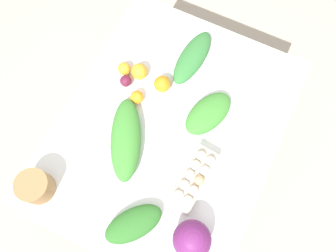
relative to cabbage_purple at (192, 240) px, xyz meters
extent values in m
plane|color=#B2A899|center=(-0.41, -0.31, -0.85)|extent=(8.00, 8.00, 0.00)
cube|color=silver|center=(-0.41, -0.31, -0.09)|extent=(1.28, 1.01, 0.03)
cylinder|color=tan|center=(-0.99, -0.76, -0.48)|extent=(0.06, 0.06, 0.74)
cylinder|color=tan|center=(0.17, -0.76, -0.48)|extent=(0.06, 0.06, 0.74)
cylinder|color=tan|center=(-0.99, 0.13, -0.48)|extent=(0.06, 0.06, 0.74)
sphere|color=#6B2366|center=(0.00, 0.00, 0.00)|extent=(0.16, 0.16, 0.16)
cube|color=beige|center=(-0.23, -0.10, -0.05)|extent=(0.30, 0.13, 0.06)
sphere|color=white|center=(-0.34, -0.11, -0.01)|extent=(0.04, 0.04, 0.04)
sphere|color=white|center=(-0.29, -0.12, -0.01)|extent=(0.04, 0.04, 0.04)
sphere|color=white|center=(-0.24, -0.12, -0.01)|extent=(0.04, 0.04, 0.04)
sphere|color=white|center=(-0.19, -0.12, -0.01)|extent=(0.04, 0.04, 0.04)
sphere|color=white|center=(-0.14, -0.13, -0.01)|extent=(0.04, 0.04, 0.04)
sphere|color=white|center=(-0.33, -0.07, -0.01)|extent=(0.04, 0.04, 0.04)
sphere|color=white|center=(-0.28, -0.07, -0.01)|extent=(0.04, 0.04, 0.04)
sphere|color=tan|center=(-0.23, -0.07, -0.01)|extent=(0.04, 0.04, 0.04)
sphere|color=white|center=(-0.18, -0.08, -0.01)|extent=(0.04, 0.04, 0.04)
sphere|color=white|center=(-0.13, -0.08, -0.01)|extent=(0.04, 0.04, 0.04)
cylinder|color=#997047|center=(0.10, -0.69, -0.02)|extent=(0.14, 0.14, 0.11)
ellipsoid|color=#3D8433|center=(-0.55, -0.17, -0.04)|extent=(0.30, 0.23, 0.07)
ellipsoid|color=#337538|center=(-0.79, -0.36, -0.05)|extent=(0.34, 0.14, 0.07)
ellipsoid|color=#3D8433|center=(-0.26, -0.45, -0.03)|extent=(0.42, 0.30, 0.09)
ellipsoid|color=#2D6B28|center=(0.05, -0.24, -0.04)|extent=(0.28, 0.26, 0.07)
sphere|color=#5B1933|center=(-0.53, -0.60, -0.05)|extent=(0.06, 0.06, 0.06)
sphere|color=orange|center=(-0.59, -0.43, -0.04)|extent=(0.08, 0.08, 0.08)
sphere|color=orange|center=(-0.60, -0.56, -0.04)|extent=(0.08, 0.08, 0.08)
sphere|color=orange|center=(-0.47, -0.51, -0.05)|extent=(0.07, 0.07, 0.07)
sphere|color=orange|center=(-0.58, -0.64, -0.05)|extent=(0.07, 0.07, 0.07)
camera|label=1|loc=(0.06, -0.08, 1.39)|focal=35.00mm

